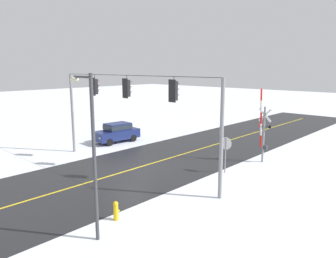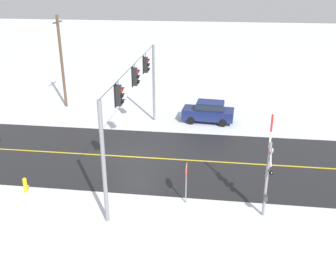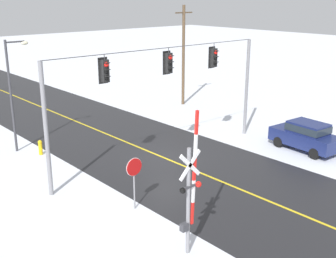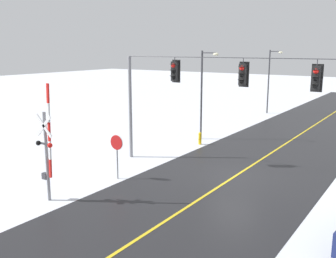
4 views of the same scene
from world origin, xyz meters
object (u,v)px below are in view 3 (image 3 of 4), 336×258
(utility_pole, at_px, (183,55))
(streetlamp_near, at_px, (14,85))
(stop_sign, at_px, (134,172))
(parked_car_navy, at_px, (306,135))
(fire_hydrant, at_px, (40,147))
(railroad_crossing, at_px, (190,193))

(utility_pole, bearing_deg, streetlamp_near, -173.02)
(streetlamp_near, bearing_deg, stop_sign, -86.43)
(parked_car_navy, bearing_deg, stop_sign, 176.27)
(stop_sign, distance_m, streetlamp_near, 10.70)
(stop_sign, bearing_deg, utility_pole, 40.48)
(streetlamp_near, distance_m, utility_pole, 15.17)
(stop_sign, height_order, utility_pole, utility_pole)
(parked_car_navy, height_order, utility_pole, utility_pole)
(streetlamp_near, xyz_separation_m, fire_hydrant, (0.58, -1.53, -3.45))
(parked_car_navy, relative_size, streetlamp_near, 0.66)
(parked_car_navy, bearing_deg, utility_pole, 79.89)
(stop_sign, bearing_deg, fire_hydrant, 90.50)
(stop_sign, distance_m, parked_car_navy, 12.12)
(fire_hydrant, distance_m, utility_pole, 15.32)
(stop_sign, relative_size, parked_car_navy, 0.55)
(railroad_crossing, height_order, streetlamp_near, streetlamp_near)
(parked_car_navy, relative_size, utility_pole, 0.53)
(railroad_crossing, bearing_deg, streetlamp_near, 90.33)
(streetlamp_near, relative_size, utility_pole, 0.80)
(stop_sign, bearing_deg, parked_car_navy, -3.73)
(parked_car_navy, distance_m, utility_pole, 13.67)
(parked_car_navy, xyz_separation_m, streetlamp_near, (-12.72, 11.23, 2.96))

